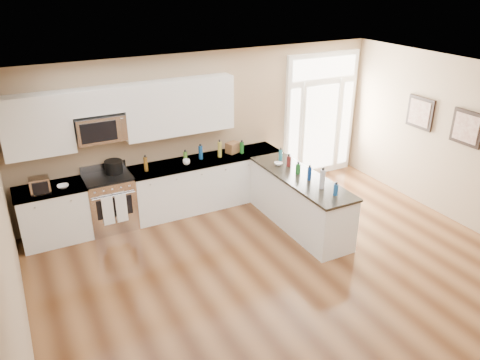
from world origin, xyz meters
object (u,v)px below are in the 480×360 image
at_px(peninsula_cabinet, 299,203).
at_px(stockpot, 114,166).
at_px(toaster_oven, 40,185).
at_px(kitchen_range, 111,202).

relative_size(peninsula_cabinet, stockpot, 7.79).
relative_size(stockpot, toaster_oven, 1.01).
bearing_deg(stockpot, kitchen_range, -142.37).
height_order(kitchen_range, toaster_oven, toaster_oven).
relative_size(peninsula_cabinet, toaster_oven, 7.89).
bearing_deg(toaster_oven, stockpot, 12.52).
height_order(stockpot, toaster_oven, toaster_oven).
bearing_deg(kitchen_range, stockpot, 37.63).
bearing_deg(peninsula_cabinet, kitchen_range, 153.28).
distance_m(peninsula_cabinet, kitchen_range, 3.22).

